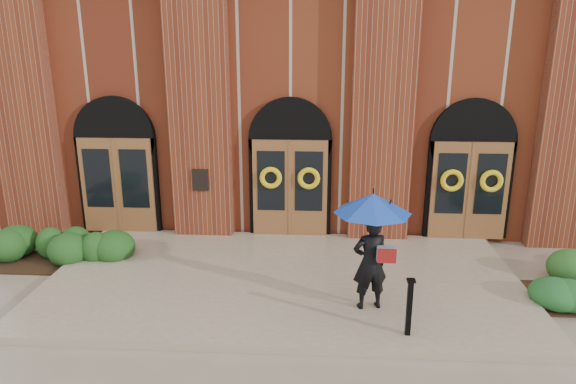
{
  "coord_description": "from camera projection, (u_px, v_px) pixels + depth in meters",
  "views": [
    {
      "loc": [
        0.69,
        -9.88,
        4.95
      ],
      "look_at": [
        0.05,
        1.0,
        1.79
      ],
      "focal_mm": 32.0,
      "sensor_mm": 36.0,
      "label": 1
    }
  ],
  "objects": [
    {
      "name": "landing",
      "position": [
        283.0,
        280.0,
        11.01
      ],
      "size": [
        10.0,
        5.3,
        0.15
      ],
      "primitive_type": "cube",
      "color": "tan",
      "rests_on": "ground"
    },
    {
      "name": "church_building",
      "position": [
        299.0,
        86.0,
        18.34
      ],
      "size": [
        16.2,
        12.53,
        7.0
      ],
      "color": "maroon",
      "rests_on": "ground"
    },
    {
      "name": "metal_post",
      "position": [
        409.0,
        306.0,
        8.66
      ],
      "size": [
        0.14,
        0.14,
        1.03
      ],
      "rotation": [
        0.0,
        0.0,
        -0.02
      ],
      "color": "black",
      "rests_on": "landing"
    },
    {
      "name": "hedge_wall_left",
      "position": [
        62.0,
        250.0,
        11.89
      ],
      "size": [
        2.79,
        1.12,
        0.72
      ],
      "primitive_type": "ellipsoid",
      "color": "#1C4316",
      "rests_on": "ground"
    },
    {
      "name": "man_with_umbrella",
      "position": [
        372.0,
        229.0,
        9.29
      ],
      "size": [
        1.7,
        1.7,
        2.24
      ],
      "rotation": [
        0.0,
        0.0,
        3.38
      ],
      "color": "black",
      "rests_on": "landing"
    },
    {
      "name": "ground",
      "position": [
        283.0,
        286.0,
        10.89
      ],
      "size": [
        90.0,
        90.0,
        0.0
      ],
      "primitive_type": "plane",
      "color": "gray",
      "rests_on": "ground"
    },
    {
      "name": "hedge_front_right",
      "position": [
        574.0,
        287.0,
        10.26
      ],
      "size": [
        1.51,
        1.29,
        0.53
      ],
      "primitive_type": "ellipsoid",
      "color": "#1D5021",
      "rests_on": "ground"
    }
  ]
}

